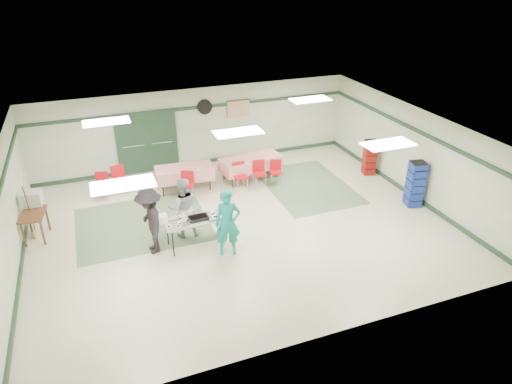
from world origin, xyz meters
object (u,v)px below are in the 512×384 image
object	(u,v)px
crate_stack_blue_b	(416,187)
printer_table	(33,217)
office_printer	(32,198)
chair_loose_b	(102,183)
serving_table	(198,220)
chair_d	(187,182)
crate_stack_blue_a	(415,184)
broom	(29,210)
volunteer_teal	(228,223)
volunteer_dark	(150,221)
dining_table_b	(185,173)
chair_loose_a	(119,177)
chair_a	(259,170)
chair_b	(239,173)
dining_table_a	(251,163)
crate_stack_red	(370,157)
chair_c	(276,169)
volunteer_grey	(183,208)

from	to	relation	value
crate_stack_blue_b	printer_table	size ratio (longest dim) A/B	1.25
crate_stack_blue_b	office_printer	size ratio (longest dim) A/B	2.46
chair_loose_b	printer_table	world-z (taller)	chair_loose_b
serving_table	chair_d	distance (m)	2.64
crate_stack_blue_a	broom	world-z (taller)	broom
volunteer_teal	printer_table	xyz separation A→B (m)	(-4.45, 2.41, -0.22)
volunteer_dark	dining_table_b	world-z (taller)	volunteer_dark
chair_loose_a	office_printer	bearing A→B (deg)	-161.32
chair_a	chair_b	size ratio (longest dim) A/B	0.96
serving_table	dining_table_b	bearing A→B (deg)	80.58
volunteer_dark	chair_b	size ratio (longest dim) A/B	1.96
serving_table	broom	bearing A→B (deg)	151.11
dining_table_b	chair_loose_b	bearing A→B (deg)	177.24
chair_b	serving_table	bearing A→B (deg)	-129.78
dining_table_a	crate_stack_blue_a	world-z (taller)	crate_stack_blue_a
chair_loose_a	volunteer_dark	bearing A→B (deg)	-96.48
broom	crate_stack_red	bearing A→B (deg)	-6.38
broom	office_printer	bearing A→B (deg)	68.15
volunteer_dark	printer_table	distance (m)	3.19
dining_table_b	chair_c	distance (m)	2.91
dining_table_b	chair_c	xyz separation A→B (m)	(2.85, -0.58, -0.10)
chair_b	dining_table_a	bearing A→B (deg)	41.19
dining_table_b	printer_table	bearing A→B (deg)	-157.52
volunteer_grey	volunteer_dark	distance (m)	1.01
chair_b	chair_loose_b	size ratio (longest dim) A/B	1.05
chair_a	chair_loose_b	bearing A→B (deg)	175.85
serving_table	printer_table	size ratio (longest dim) A/B	1.85
chair_loose_a	crate_stack_blue_a	distance (m)	8.88
crate_stack_blue_b	chair_loose_a	bearing A→B (deg)	153.79
printer_table	chair_loose_a	bearing A→B (deg)	47.83
chair_d	crate_stack_blue_b	xyz separation A→B (m)	(6.10, -2.87, 0.08)
dining_table_b	office_printer	size ratio (longest dim) A/B	3.74
crate_stack_blue_a	chair_d	bearing A→B (deg)	155.21
chair_d	crate_stack_red	world-z (taller)	crate_stack_red
crate_stack_blue_b	broom	size ratio (longest dim) A/B	0.81
chair_b	crate_stack_blue_a	bearing A→B (deg)	-35.34
dining_table_a	office_printer	world-z (taller)	office_printer
chair_a	chair_loose_a	size ratio (longest dim) A/B	0.96
serving_table	volunteer_grey	bearing A→B (deg)	112.08
chair_a	office_printer	distance (m)	6.55
chair_c	chair_loose_a	xyz separation A→B (m)	(-4.79, 1.06, 0.07)
chair_b	crate_stack_red	bearing A→B (deg)	-9.09
chair_c	crate_stack_blue_b	distance (m)	4.30
chair_c	crate_stack_blue_b	xyz separation A→B (m)	(3.20, -2.87, 0.12)
volunteer_dark	crate_stack_blue_b	size ratio (longest dim) A/B	1.45
serving_table	printer_table	bearing A→B (deg)	152.88
volunteer_teal	chair_a	size ratio (longest dim) A/B	2.03
volunteer_teal	chair_c	size ratio (longest dim) A/B	2.22
dining_table_a	chair_d	xyz separation A→B (m)	(-2.25, -0.57, -0.05)
dining_table_a	crate_stack_red	xyz separation A→B (m)	(3.85, -1.05, 0.03)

